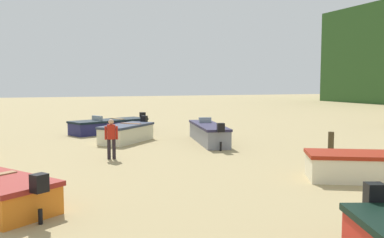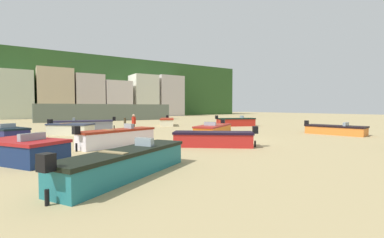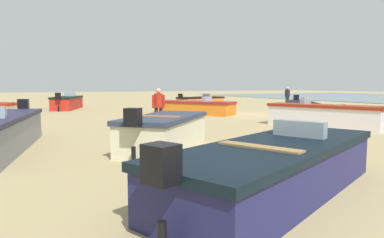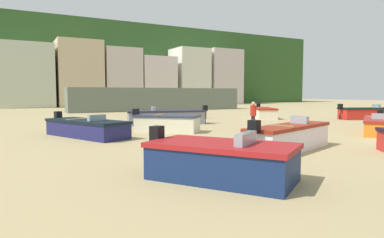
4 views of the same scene
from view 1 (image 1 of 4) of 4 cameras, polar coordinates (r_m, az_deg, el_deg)
boat_cream_3 at (r=21.83m, az=-8.96°, el=-1.91°), size 3.47×3.42×1.24m
boat_grey_5 at (r=21.38m, az=2.27°, el=-1.95°), size 5.49×2.20×1.27m
boat_cream_7 at (r=14.31m, az=23.57°, el=-6.01°), size 3.26×4.27×1.20m
boat_navy_9 at (r=25.99m, az=-11.28°, el=-0.94°), size 3.35×5.10×1.14m
mooring_post_near_water at (r=18.94m, az=18.56°, el=-3.13°), size 0.25×0.25×0.96m
beach_walker_distant at (r=16.98m, az=-11.04°, el=-2.27°), size 0.42×0.54×1.62m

